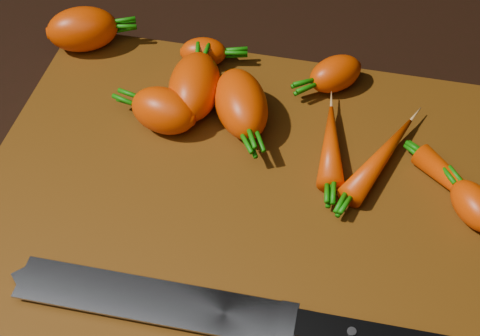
# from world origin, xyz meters

# --- Properties ---
(ground) EXTENTS (2.00, 2.00, 0.01)m
(ground) POSITION_xyz_m (0.00, 0.00, -0.01)
(ground) COLOR black
(cutting_board) EXTENTS (0.50, 0.40, 0.01)m
(cutting_board) POSITION_xyz_m (0.00, 0.00, 0.01)
(cutting_board) COLOR #542E09
(cutting_board) RESTS_ON ground
(carrot_0) EXTENTS (0.09, 0.08, 0.05)m
(carrot_0) POSITION_xyz_m (-0.22, 0.17, 0.04)
(carrot_0) COLOR #EC3D00
(carrot_0) RESTS_ON cutting_board
(carrot_1) EXTENTS (0.08, 0.06, 0.05)m
(carrot_1) POSITION_xyz_m (-0.09, 0.06, 0.04)
(carrot_1) COLOR #EC3D00
(carrot_1) RESTS_ON cutting_board
(carrot_2) EXTENTS (0.09, 0.11, 0.05)m
(carrot_2) POSITION_xyz_m (-0.02, 0.09, 0.04)
(carrot_2) COLOR #EC3D00
(carrot_2) RESTS_ON cutting_board
(carrot_3) EXTENTS (0.06, 0.10, 0.05)m
(carrot_3) POSITION_xyz_m (-0.07, 0.10, 0.04)
(carrot_3) COLOR #EC3D00
(carrot_3) RESTS_ON cutting_board
(carrot_4) EXTENTS (0.07, 0.07, 0.04)m
(carrot_4) POSITION_xyz_m (0.07, 0.16, 0.03)
(carrot_4) COLOR #EC3D00
(carrot_4) RESTS_ON cutting_board
(carrot_5) EXTENTS (0.06, 0.04, 0.03)m
(carrot_5) POSITION_xyz_m (-0.08, 0.17, 0.03)
(carrot_5) COLOR #EC3D00
(carrot_5) RESTS_ON cutting_board
(carrot_6) EXTENTS (0.06, 0.07, 0.03)m
(carrot_6) POSITION_xyz_m (0.22, 0.01, 0.03)
(carrot_6) COLOR #EC3D00
(carrot_6) RESTS_ON cutting_board
(carrot_7) EXTENTS (0.07, 0.12, 0.03)m
(carrot_7) POSITION_xyz_m (0.13, 0.06, 0.02)
(carrot_7) COLOR #EC3D00
(carrot_7) RESTS_ON cutting_board
(carrot_8) EXTENTS (0.12, 0.11, 0.02)m
(carrot_8) POSITION_xyz_m (0.22, 0.02, 0.02)
(carrot_8) COLOR #EC3D00
(carrot_8) RESTS_ON cutting_board
(carrot_9) EXTENTS (0.04, 0.11, 0.03)m
(carrot_9) POSITION_xyz_m (0.08, 0.06, 0.03)
(carrot_9) COLOR #EC3D00
(carrot_9) RESTS_ON cutting_board
(knife) EXTENTS (0.37, 0.04, 0.02)m
(knife) POSITION_xyz_m (-0.03, -0.14, 0.02)
(knife) COLOR gray
(knife) RESTS_ON cutting_board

